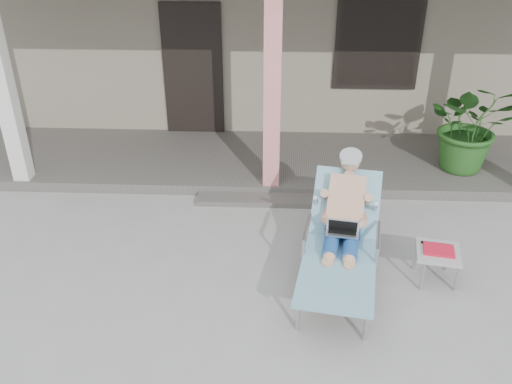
{
  "coord_description": "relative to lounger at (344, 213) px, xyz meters",
  "views": [
    {
      "loc": [
        0.08,
        -4.53,
        3.68
      ],
      "look_at": [
        -0.14,
        0.6,
        0.85
      ],
      "focal_mm": 38.0,
      "sensor_mm": 36.0,
      "label": 1
    }
  ],
  "objects": [
    {
      "name": "porch_deck",
      "position": [
        -0.79,
        2.7,
        -0.71
      ],
      "size": [
        10.0,
        2.0,
        0.15
      ],
      "primitive_type": "cube",
      "color": "#605B56",
      "rests_on": "ground"
    },
    {
      "name": "house",
      "position": [
        -0.78,
        6.2,
        0.88
      ],
      "size": [
        10.4,
        5.4,
        3.3
      ],
      "color": "gray",
      "rests_on": "ground"
    },
    {
      "name": "side_table",
      "position": [
        1.02,
        -0.05,
        -0.44
      ],
      "size": [
        0.52,
        0.52,
        0.4
      ],
      "rotation": [
        0.0,
        0.0,
        -0.18
      ],
      "color": "#A9A9A4",
      "rests_on": "ground"
    },
    {
      "name": "ground",
      "position": [
        -0.79,
        -0.3,
        -0.78
      ],
      "size": [
        60.0,
        60.0,
        0.0
      ],
      "primitive_type": "plane",
      "color": "#9E9E99",
      "rests_on": "ground"
    },
    {
      "name": "potted_palm",
      "position": [
        2.03,
        2.43,
        0.04
      ],
      "size": [
        1.36,
        1.22,
        1.34
      ],
      "primitive_type": "imported",
      "rotation": [
        0.0,
        0.0,
        -0.16
      ],
      "color": "#26591E",
      "rests_on": "porch_deck"
    },
    {
      "name": "lounger",
      "position": [
        0.0,
        0.0,
        0.0
      ],
      "size": [
        1.04,
        2.02,
        1.27
      ],
      "rotation": [
        0.0,
        0.0,
        -0.17
      ],
      "color": "#B7B7BC",
      "rests_on": "ground"
    },
    {
      "name": "porch_step",
      "position": [
        -0.79,
        1.55,
        -0.75
      ],
      "size": [
        2.0,
        0.3,
        0.07
      ],
      "primitive_type": "cube",
      "color": "#605B56",
      "rests_on": "ground"
    }
  ]
}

